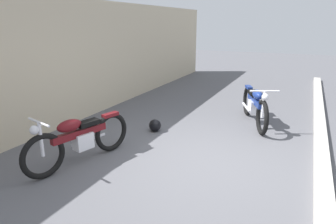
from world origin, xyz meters
TOP-DOWN VIEW (x-y plane):
  - ground_plane at (0.00, 0.00)m, footprint 40.00×40.00m
  - building_wall at (0.00, 3.72)m, footprint 18.00×0.30m
  - curb_strip at (0.00, -1.69)m, footprint 18.00×0.24m
  - helmet at (0.96, 1.56)m, footprint 0.27×0.27m
  - motorcycle_maroon at (-0.92, 1.99)m, footprint 1.99×0.73m
  - motorcycle_blue at (2.38, -0.29)m, footprint 2.00×1.01m

SIDE VIEW (x-z plane):
  - ground_plane at x=0.00m, z-range 0.00..0.00m
  - curb_strip at x=0.00m, z-range 0.00..0.12m
  - helmet at x=0.96m, z-range 0.00..0.27m
  - motorcycle_maroon at x=-0.92m, z-range -0.02..0.90m
  - motorcycle_blue at x=2.38m, z-range -0.02..0.94m
  - building_wall at x=0.00m, z-range 0.00..2.81m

